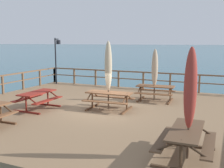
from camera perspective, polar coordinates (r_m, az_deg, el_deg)
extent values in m
plane|color=#2D5B6B|center=(12.35, -1.69, -9.27)|extent=(600.00, 600.00, 0.00)
cube|color=#846647|center=(12.22, -1.70, -7.29)|extent=(13.87, 11.75, 0.89)
cube|color=brown|center=(17.18, 6.62, 2.46)|extent=(13.57, 0.09, 0.08)
cube|color=brown|center=(17.23, 6.59, 0.90)|extent=(13.57, 0.07, 0.06)
cube|color=brown|center=(20.31, -11.99, 1.83)|extent=(0.10, 0.10, 1.05)
cube|color=brown|center=(19.37, -7.92, 1.60)|extent=(0.10, 0.10, 1.05)
cube|color=brown|center=(18.53, -3.46, 1.34)|extent=(0.10, 0.10, 1.05)
cube|color=brown|center=(17.82, 1.38, 1.05)|extent=(0.10, 0.10, 1.05)
cube|color=brown|center=(17.24, 6.59, 0.73)|extent=(0.10, 0.10, 1.05)
cube|color=brown|center=(16.82, 12.10, 0.38)|extent=(0.10, 0.10, 1.05)
cube|color=brown|center=(16.56, 17.85, 0.01)|extent=(0.10, 0.10, 1.05)
cube|color=brown|center=(16.64, -21.95, -0.16)|extent=(0.10, 0.10, 1.05)
cube|color=brown|center=(17.80, -18.18, 0.60)|extent=(0.10, 0.10, 1.05)
cube|color=brown|center=(19.03, -14.88, 1.26)|extent=(0.10, 0.10, 1.05)
cube|color=brown|center=(20.31, -11.99, 1.83)|extent=(0.10, 0.10, 1.05)
cube|color=brown|center=(11.92, -0.61, -1.85)|extent=(2.04, 0.86, 0.05)
cube|color=brown|center=(11.48, -1.65, -3.81)|extent=(2.01, 0.38, 0.04)
cube|color=brown|center=(12.49, 0.34, -2.75)|extent=(2.01, 0.38, 0.04)
cube|color=brown|center=(12.39, -4.15, -4.81)|extent=(0.15, 1.40, 0.06)
cylinder|color=brown|center=(12.32, -4.17, -3.27)|extent=(0.07, 0.07, 0.74)
cylinder|color=brown|center=(12.03, -4.75, -2.51)|extent=(0.09, 0.63, 0.37)
cylinder|color=brown|center=(12.52, -3.63, -2.04)|extent=(0.09, 0.63, 0.37)
cube|color=brown|center=(11.80, 3.12, -5.50)|extent=(0.15, 1.40, 0.06)
cylinder|color=brown|center=(11.72, 3.13, -3.89)|extent=(0.07, 0.07, 0.74)
cylinder|color=brown|center=(11.42, 2.71, -3.11)|extent=(0.09, 0.63, 0.37)
cylinder|color=brown|center=(11.94, 3.56, -2.58)|extent=(0.09, 0.63, 0.37)
cube|color=brown|center=(13.83, 9.11, -0.45)|extent=(1.91, 0.88, 0.05)
cube|color=brown|center=(13.34, 8.61, -2.10)|extent=(1.88, 0.41, 0.04)
cube|color=brown|center=(14.42, 9.51, -1.29)|extent=(1.88, 0.41, 0.04)
cube|color=brown|center=(14.12, 6.04, -3.13)|extent=(0.17, 1.40, 0.06)
cylinder|color=brown|center=(14.06, 6.06, -1.77)|extent=(0.07, 0.07, 0.74)
cylinder|color=brown|center=(13.75, 5.79, -1.08)|extent=(0.10, 0.63, 0.37)
cylinder|color=brown|center=(14.29, 6.35, -0.71)|extent=(0.10, 0.63, 0.37)
cube|color=brown|center=(13.84, 12.10, -3.53)|extent=(0.17, 1.40, 0.06)
cylinder|color=brown|center=(13.78, 12.15, -2.15)|extent=(0.07, 0.07, 0.74)
cylinder|color=brown|center=(13.46, 12.01, -1.44)|extent=(0.10, 0.63, 0.37)
cylinder|color=brown|center=(14.01, 12.34, -1.05)|extent=(0.10, 0.63, 0.37)
cube|color=brown|center=(7.24, 15.30, -9.34)|extent=(0.81, 2.00, 0.05)
cube|color=brown|center=(7.30, 19.66, -11.90)|extent=(0.33, 1.99, 0.04)
cube|color=brown|center=(7.42, 10.84, -11.17)|extent=(0.33, 1.99, 0.04)
cylinder|color=#432F1F|center=(6.62, 14.21, -14.51)|extent=(0.07, 0.07, 0.74)
cylinder|color=#432F1F|center=(6.50, 16.79, -12.95)|extent=(0.63, 0.07, 0.37)
cylinder|color=#432F1F|center=(6.57, 11.82, -12.51)|extent=(0.63, 0.07, 0.37)
cube|color=#432F1F|center=(8.24, 15.85, -12.34)|extent=(1.40, 0.11, 0.06)
cylinder|color=#432F1F|center=(8.12, 15.96, -10.10)|extent=(0.07, 0.07, 0.74)
cylinder|color=#432F1F|center=(8.03, 18.03, -8.76)|extent=(0.63, 0.07, 0.37)
cylinder|color=#432F1F|center=(8.09, 14.03, -8.46)|extent=(0.63, 0.07, 0.37)
cube|color=brown|center=(10.97, -22.23, -7.30)|extent=(1.40, 0.12, 0.06)
cylinder|color=brown|center=(10.88, -22.33, -5.58)|extent=(0.07, 0.07, 0.74)
cylinder|color=brown|center=(10.64, -21.33, -4.62)|extent=(0.63, 0.08, 0.37)
cube|color=maroon|center=(12.42, -15.42, -1.73)|extent=(0.76, 1.83, 0.05)
cube|color=maroon|center=(12.14, -13.31, -3.34)|extent=(0.28, 1.83, 0.04)
cube|color=maroon|center=(12.84, -17.30, -2.84)|extent=(0.28, 1.83, 0.04)
cube|color=maroon|center=(12.03, -17.50, -5.64)|extent=(1.40, 0.08, 0.06)
cylinder|color=maroon|center=(11.95, -17.58, -4.06)|extent=(0.07, 0.07, 0.74)
cylinder|color=maroon|center=(11.72, -16.60, -3.16)|extent=(0.63, 0.06, 0.37)
cylinder|color=maroon|center=(12.09, -18.63, -2.90)|extent=(0.63, 0.06, 0.37)
cube|color=maroon|center=(13.13, -13.26, -4.25)|extent=(1.40, 0.08, 0.06)
cylinder|color=maroon|center=(13.05, -13.31, -2.80)|extent=(0.07, 0.07, 0.74)
cylinder|color=maroon|center=(12.85, -12.35, -1.95)|extent=(0.63, 0.06, 0.37)
cylinder|color=maroon|center=(13.18, -14.32, -1.75)|extent=(0.63, 0.06, 0.37)
cylinder|color=#4C3828|center=(11.84, -0.77, 1.40)|extent=(0.06, 0.06, 2.84)
ellipsoid|color=#CCB793|center=(11.79, -0.77, 3.82)|extent=(0.32, 0.32, 2.15)
cylinder|color=#7A6E58|center=(11.80, -0.77, 3.04)|extent=(0.21, 0.21, 0.05)
cone|color=#4C3828|center=(11.74, -0.78, 8.62)|extent=(0.10, 0.10, 0.14)
cylinder|color=#4C3828|center=(13.85, 8.93, 1.62)|extent=(0.06, 0.06, 2.47)
ellipsoid|color=tan|center=(13.80, 8.97, 3.42)|extent=(0.32, 0.32, 1.87)
cylinder|color=#71614F|center=(13.82, 8.96, 2.84)|extent=(0.21, 0.21, 0.05)
cone|color=#4C3828|center=(13.75, 9.06, 7.02)|extent=(0.10, 0.10, 0.14)
cylinder|color=#4C3828|center=(7.06, 15.96, -4.69)|extent=(0.06, 0.06, 2.70)
ellipsoid|color=#A33328|center=(6.97, 16.12, -0.87)|extent=(0.32, 0.32, 2.05)
cylinder|color=maroon|center=(7.00, 16.07, -2.12)|extent=(0.21, 0.21, 0.05)
cone|color=#4C3828|center=(6.88, 16.47, 6.88)|extent=(0.10, 0.10, 0.14)
cylinder|color=black|center=(19.45, -11.73, 4.72)|extent=(0.09, 0.09, 3.20)
cylinder|color=black|center=(19.15, -11.55, 9.21)|extent=(0.50, 0.34, 0.06)
cube|color=black|center=(18.89, -11.19, 8.62)|extent=(0.20, 0.20, 0.28)
sphere|color=#F4E08C|center=(18.89, -11.19, 8.62)|extent=(0.14, 0.14, 0.14)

